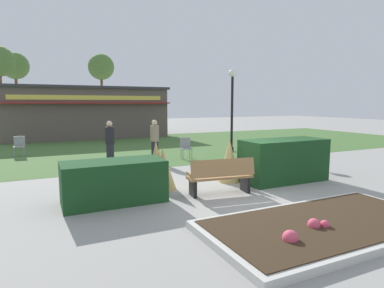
{
  "coord_description": "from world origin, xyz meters",
  "views": [
    {
      "loc": [
        -4.83,
        -7.15,
        2.33
      ],
      "look_at": [
        -0.27,
        2.41,
        1.0
      ],
      "focal_mm": 30.17,
      "sensor_mm": 36.0,
      "label": 1
    }
  ],
  "objects_px": {
    "tree_center_bg": "(15,66)",
    "person_standing": "(110,143)",
    "park_bench": "(221,176)",
    "parked_car_west_slot": "(44,123)",
    "cafe_chair_east": "(19,145)",
    "tree_left_bg": "(101,68)",
    "cafe_chair_west": "(186,146)",
    "lamppost_mid": "(232,100)",
    "food_kiosk": "(86,112)",
    "trash_bin": "(100,180)",
    "person_strolling": "(155,141)"
  },
  "relations": [
    {
      "from": "tree_center_bg",
      "to": "person_standing",
      "type": "bearing_deg",
      "value": -81.12
    },
    {
      "from": "park_bench",
      "to": "parked_car_west_slot",
      "type": "bearing_deg",
      "value": 98.64
    },
    {
      "from": "park_bench",
      "to": "cafe_chair_east",
      "type": "height_order",
      "value": "park_bench"
    },
    {
      "from": "park_bench",
      "to": "tree_left_bg",
      "type": "bearing_deg",
      "value": 85.45
    },
    {
      "from": "tree_left_bg",
      "to": "cafe_chair_west",
      "type": "bearing_deg",
      "value": -92.17
    },
    {
      "from": "lamppost_mid",
      "to": "parked_car_west_slot",
      "type": "distance_m",
      "value": 19.98
    },
    {
      "from": "tree_left_bg",
      "to": "food_kiosk",
      "type": "bearing_deg",
      "value": -104.82
    },
    {
      "from": "cafe_chair_west",
      "to": "tree_left_bg",
      "type": "relative_size",
      "value": 0.12
    },
    {
      "from": "park_bench",
      "to": "person_standing",
      "type": "distance_m",
      "value": 5.38
    },
    {
      "from": "trash_bin",
      "to": "person_standing",
      "type": "distance_m",
      "value": 4.03
    },
    {
      "from": "lamppost_mid",
      "to": "person_strolling",
      "type": "relative_size",
      "value": 2.34
    },
    {
      "from": "tree_center_bg",
      "to": "trash_bin",
      "type": "bearing_deg",
      "value": -84.06
    },
    {
      "from": "trash_bin",
      "to": "tree_left_bg",
      "type": "distance_m",
      "value": 29.68
    },
    {
      "from": "person_standing",
      "to": "cafe_chair_west",
      "type": "bearing_deg",
      "value": -78.36
    },
    {
      "from": "lamppost_mid",
      "to": "tree_center_bg",
      "type": "distance_m",
      "value": 28.33
    },
    {
      "from": "lamppost_mid",
      "to": "person_standing",
      "type": "height_order",
      "value": "lamppost_mid"
    },
    {
      "from": "trash_bin",
      "to": "parked_car_west_slot",
      "type": "xyz_separation_m",
      "value": [
        -0.91,
        23.28,
        0.24
      ]
    },
    {
      "from": "cafe_chair_west",
      "to": "parked_car_west_slot",
      "type": "height_order",
      "value": "parked_car_west_slot"
    },
    {
      "from": "lamppost_mid",
      "to": "trash_bin",
      "type": "height_order",
      "value": "lamppost_mid"
    },
    {
      "from": "trash_bin",
      "to": "cafe_chair_west",
      "type": "distance_m",
      "value": 5.95
    },
    {
      "from": "park_bench",
      "to": "lamppost_mid",
      "type": "bearing_deg",
      "value": 55.51
    },
    {
      "from": "cafe_chair_east",
      "to": "tree_left_bg",
      "type": "distance_m",
      "value": 22.81
    },
    {
      "from": "food_kiosk",
      "to": "person_standing",
      "type": "bearing_deg",
      "value": -93.34
    },
    {
      "from": "park_bench",
      "to": "person_strolling",
      "type": "relative_size",
      "value": 1.04
    },
    {
      "from": "parked_car_west_slot",
      "to": "food_kiosk",
      "type": "bearing_deg",
      "value": -71.48
    },
    {
      "from": "lamppost_mid",
      "to": "person_standing",
      "type": "xyz_separation_m",
      "value": [
        -6.1,
        -1.21,
        -1.64
      ]
    },
    {
      "from": "cafe_chair_east",
      "to": "trash_bin",
      "type": "bearing_deg",
      "value": -74.64
    },
    {
      "from": "person_strolling",
      "to": "tree_left_bg",
      "type": "relative_size",
      "value": 0.22
    },
    {
      "from": "park_bench",
      "to": "trash_bin",
      "type": "xyz_separation_m",
      "value": [
        -2.81,
        1.2,
        -0.08
      ]
    },
    {
      "from": "tree_left_bg",
      "to": "tree_center_bg",
      "type": "distance_m",
      "value": 8.81
    },
    {
      "from": "food_kiosk",
      "to": "cafe_chair_east",
      "type": "distance_m",
      "value": 8.67
    },
    {
      "from": "trash_bin",
      "to": "parked_car_west_slot",
      "type": "bearing_deg",
      "value": 92.23
    },
    {
      "from": "lamppost_mid",
      "to": "parked_car_west_slot",
      "type": "height_order",
      "value": "lamppost_mid"
    },
    {
      "from": "lamppost_mid",
      "to": "food_kiosk",
      "type": "bearing_deg",
      "value": 117.52
    },
    {
      "from": "cafe_chair_west",
      "to": "cafe_chair_east",
      "type": "relative_size",
      "value": 1.0
    },
    {
      "from": "park_bench",
      "to": "lamppost_mid",
      "type": "relative_size",
      "value": 0.44
    },
    {
      "from": "food_kiosk",
      "to": "person_standing",
      "type": "xyz_separation_m",
      "value": [
        -0.68,
        -11.61,
        -0.87
      ]
    },
    {
      "from": "cafe_chair_west",
      "to": "person_strolling",
      "type": "relative_size",
      "value": 0.53
    },
    {
      "from": "park_bench",
      "to": "cafe_chair_west",
      "type": "height_order",
      "value": "park_bench"
    },
    {
      "from": "trash_bin",
      "to": "person_strolling",
      "type": "relative_size",
      "value": 0.47
    },
    {
      "from": "cafe_chair_west",
      "to": "tree_center_bg",
      "type": "bearing_deg",
      "value": 105.51
    },
    {
      "from": "trash_bin",
      "to": "cafe_chair_west",
      "type": "xyz_separation_m",
      "value": [
        4.26,
        4.16,
        0.13
      ]
    },
    {
      "from": "trash_bin",
      "to": "cafe_chair_east",
      "type": "relative_size",
      "value": 0.9
    },
    {
      "from": "park_bench",
      "to": "cafe_chair_east",
      "type": "xyz_separation_m",
      "value": [
        -4.95,
        9.0,
        0.05
      ]
    },
    {
      "from": "parked_car_west_slot",
      "to": "cafe_chair_east",
      "type": "bearing_deg",
      "value": -94.56
    },
    {
      "from": "lamppost_mid",
      "to": "person_standing",
      "type": "distance_m",
      "value": 6.43
    },
    {
      "from": "person_strolling",
      "to": "parked_car_west_slot",
      "type": "distance_m",
      "value": 19.76
    },
    {
      "from": "person_standing",
      "to": "parked_car_west_slot",
      "type": "xyz_separation_m",
      "value": [
        -1.94,
        19.41,
        -0.22
      ]
    },
    {
      "from": "person_strolling",
      "to": "tree_center_bg",
      "type": "xyz_separation_m",
      "value": [
        -6.02,
        27.32,
        5.34
      ]
    },
    {
      "from": "tree_left_bg",
      "to": "park_bench",
      "type": "bearing_deg",
      "value": -94.55
    }
  ]
}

